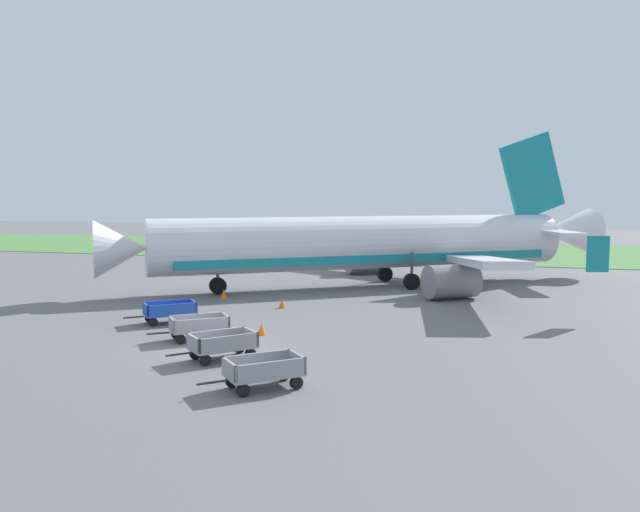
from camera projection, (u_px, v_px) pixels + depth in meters
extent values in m
plane|color=slate|center=(214.00, 349.00, 27.00)|extent=(220.00, 220.00, 0.00)
cube|color=#518442|center=(400.00, 250.00, 74.97)|extent=(220.00, 28.00, 0.06)
cylinder|color=silver|center=(366.00, 242.00, 44.94)|extent=(26.71, 20.22, 3.70)
cube|color=teal|center=(366.00, 257.00, 45.04)|extent=(24.14, 18.35, 0.56)
cone|color=silver|center=(121.00, 249.00, 39.64)|extent=(4.70, 4.81, 3.63)
cone|color=silver|center=(566.00, 231.00, 50.41)|extent=(5.70, 5.46, 3.52)
cube|color=silver|center=(483.00, 262.00, 38.47)|extent=(5.45, 13.25, 1.35)
cube|color=teal|center=(598.00, 254.00, 33.09)|extent=(1.12, 0.44, 1.90)
cylinder|color=gray|center=(451.00, 281.00, 39.67)|extent=(3.83, 3.55, 2.10)
cube|color=silver|center=(372.00, 242.00, 54.20)|extent=(12.31, 9.27, 1.35)
cube|color=teal|center=(370.00, 227.00, 61.08)|extent=(0.77, 1.03, 1.90)
cylinder|color=gray|center=(366.00, 260.00, 52.46)|extent=(3.83, 3.55, 2.10)
cube|color=teal|center=(532.00, 176.00, 48.93)|extent=(5.11, 3.72, 6.88)
cube|color=silver|center=(561.00, 233.00, 46.37)|extent=(3.24, 5.50, 0.24)
cube|color=silver|center=(508.00, 228.00, 52.40)|extent=(5.23, 4.57, 0.24)
cylinder|color=#4C4C51|center=(218.00, 270.00, 41.72)|extent=(0.20, 0.20, 2.04)
cylinder|color=black|center=(218.00, 286.00, 41.82)|extent=(1.16, 1.00, 1.10)
cylinder|color=#4C4C51|center=(412.00, 267.00, 43.82)|extent=(0.20, 0.20, 2.04)
cylinder|color=black|center=(412.00, 281.00, 43.92)|extent=(1.16, 1.00, 1.10)
cylinder|color=#4C4C51|center=(385.00, 261.00, 47.97)|extent=(0.20, 0.20, 2.04)
cylinder|color=black|center=(385.00, 274.00, 48.07)|extent=(1.16, 1.00, 1.10)
cube|color=gray|center=(264.00, 374.00, 21.38)|extent=(2.79, 2.72, 0.08)
cube|color=gray|center=(271.00, 370.00, 20.77)|extent=(1.92, 1.76, 0.55)
cube|color=gray|center=(257.00, 361.00, 21.93)|extent=(1.92, 1.76, 0.55)
cube|color=gray|center=(229.00, 370.00, 20.82)|extent=(1.02, 1.10, 0.55)
cube|color=gray|center=(297.00, 361.00, 21.88)|extent=(1.02, 1.10, 0.55)
cylinder|color=#2D2D33|center=(212.00, 382.00, 20.59)|extent=(0.79, 0.73, 0.08)
cylinder|color=black|center=(243.00, 390.00, 20.49)|extent=(0.43, 0.41, 0.44)
cylinder|color=black|center=(232.00, 381.00, 21.49)|extent=(0.43, 0.41, 0.44)
cylinder|color=black|center=(296.00, 383.00, 21.32)|extent=(0.43, 0.41, 0.44)
cylinder|color=black|center=(283.00, 374.00, 22.32)|extent=(0.43, 0.41, 0.44)
cube|color=gray|center=(223.00, 347.00, 25.17)|extent=(2.73, 2.78, 0.08)
cube|color=gray|center=(229.00, 343.00, 24.58)|extent=(1.78, 1.90, 0.55)
cube|color=gray|center=(216.00, 336.00, 25.69)|extent=(1.78, 1.90, 0.55)
cube|color=gray|center=(193.00, 343.00, 24.53)|extent=(1.09, 1.03, 0.55)
cube|color=gray|center=(250.00, 336.00, 25.75)|extent=(1.09, 1.03, 0.55)
cylinder|color=#2D2D33|center=(178.00, 354.00, 24.25)|extent=(0.74, 0.79, 0.08)
cylinder|color=black|center=(205.00, 360.00, 24.24)|extent=(0.42, 0.43, 0.44)
cylinder|color=black|center=(195.00, 354.00, 25.19)|extent=(0.42, 0.43, 0.44)
cylinder|color=black|center=(250.00, 354.00, 25.19)|extent=(0.42, 0.43, 0.44)
cylinder|color=black|center=(239.00, 348.00, 26.15)|extent=(0.42, 0.43, 0.44)
cube|color=gray|center=(199.00, 329.00, 28.60)|extent=(2.83, 2.64, 0.08)
cube|color=gray|center=(202.00, 325.00, 27.97)|extent=(2.03, 1.62, 0.55)
cube|color=gray|center=(196.00, 320.00, 29.17)|extent=(2.03, 1.62, 0.55)
cube|color=gray|center=(172.00, 324.00, 28.13)|extent=(0.94, 1.16, 0.55)
cube|color=gray|center=(225.00, 320.00, 29.02)|extent=(0.94, 1.16, 0.55)
cylinder|color=#2D2D33|center=(158.00, 333.00, 27.94)|extent=(0.84, 0.68, 0.08)
cylinder|color=black|center=(180.00, 339.00, 27.76)|extent=(0.45, 0.40, 0.44)
cylinder|color=black|center=(176.00, 334.00, 28.80)|extent=(0.45, 0.40, 0.44)
cylinder|color=black|center=(223.00, 336.00, 28.46)|extent=(0.45, 0.40, 0.44)
cylinder|color=black|center=(217.00, 331.00, 29.49)|extent=(0.45, 0.40, 0.44)
cube|color=#234CB2|center=(170.00, 314.00, 32.37)|extent=(2.81, 2.69, 0.08)
cube|color=#234CB2|center=(173.00, 310.00, 31.75)|extent=(1.96, 1.71, 0.55)
cube|color=#234CB2|center=(167.00, 305.00, 32.92)|extent=(1.96, 1.71, 0.55)
cube|color=#234CB2|center=(146.00, 309.00, 31.84)|extent=(0.99, 1.12, 0.55)
cube|color=#234CB2|center=(193.00, 306.00, 32.84)|extent=(0.99, 1.12, 0.55)
cylinder|color=#2D2D33|center=(133.00, 317.00, 31.62)|extent=(0.81, 0.71, 0.08)
cylinder|color=black|center=(153.00, 322.00, 31.49)|extent=(0.44, 0.41, 0.44)
cylinder|color=black|center=(149.00, 318.00, 32.51)|extent=(0.44, 0.41, 0.44)
cylinder|color=black|center=(191.00, 319.00, 32.28)|extent=(0.44, 0.41, 0.44)
cylinder|color=black|center=(186.00, 315.00, 33.29)|extent=(0.44, 0.41, 0.44)
cone|color=orange|center=(224.00, 294.00, 39.98)|extent=(0.45, 0.45, 0.60)
cone|color=orange|center=(262.00, 329.00, 29.59)|extent=(0.42, 0.42, 0.56)
cone|color=orange|center=(282.00, 303.00, 36.69)|extent=(0.42, 0.42, 0.55)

